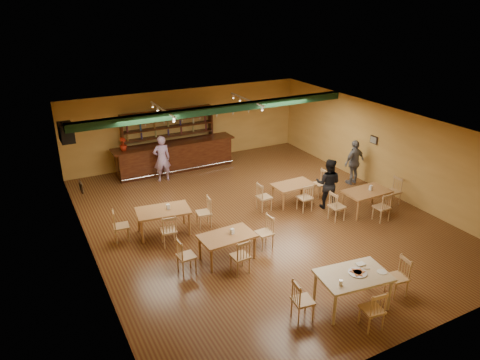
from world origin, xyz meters
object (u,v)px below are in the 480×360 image
bar_counter (175,156)px  near_table (352,290)px  dining_table_d (366,201)px  dining_table_b (293,193)px  patron_bar (162,159)px  patron_right_a (328,184)px  dining_table_c (227,247)px  dining_table_a (164,221)px

bar_counter → near_table: (0.61, -9.75, -0.15)m
dining_table_d → dining_table_b: bearing=135.5°
dining_table_b → dining_table_d: 2.35m
dining_table_d → patron_bar: patron_bar is taller
dining_table_d → patron_right_a: size_ratio=0.87×
bar_counter → dining_table_b: (2.44, -4.68, -0.23)m
bar_counter → patron_right_a: (3.24, -5.48, 0.27)m
dining_table_c → near_table: 3.41m
dining_table_c → near_table: bearing=-64.1°
patron_right_a → dining_table_c: bearing=61.2°
dining_table_a → near_table: bearing=-55.0°
near_table → patron_right_a: patron_right_a is taller
dining_table_b → patron_bar: 5.06m
dining_table_c → bar_counter: bearing=78.9°
dining_table_c → dining_table_d: (5.15, 0.44, 0.01)m
dining_table_d → bar_counter: bearing=122.6°
near_table → patron_right_a: bearing=65.8°
patron_right_a → bar_counter: bearing=-14.8°
near_table → dining_table_d: bearing=51.7°
dining_table_b → dining_table_d: bearing=-45.0°
patron_bar → patron_right_a: 6.16m
patron_bar → dining_table_a: bearing=75.2°
dining_table_a → dining_table_b: 4.48m
bar_counter → dining_table_b: bearing=-62.4°
dining_table_a → bar_counter: bearing=73.8°
bar_counter → near_table: bearing=-86.4°
dining_table_a → dining_table_d: dining_table_a is taller
patron_bar → bar_counter: bearing=-130.7°
near_table → dining_table_a: bearing=125.0°
bar_counter → near_table: bar_counter is taller
dining_table_a → dining_table_d: bearing=-7.5°
near_table → dining_table_c: bearing=125.9°
dining_table_b → patron_right_a: patron_right_a is taller
dining_table_d → near_table: 4.93m
dining_table_d → near_table: bearing=-136.4°
dining_table_b → dining_table_d: (1.70, -1.63, 0.03)m
bar_counter → dining_table_b: 5.28m
dining_table_a → dining_table_c: size_ratio=1.06×
patron_right_a → dining_table_a: bearing=35.7°
dining_table_d → patron_bar: bearing=131.3°
dining_table_d → patron_right_a: bearing=136.5°
bar_counter → dining_table_a: size_ratio=3.20×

